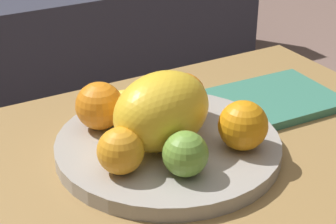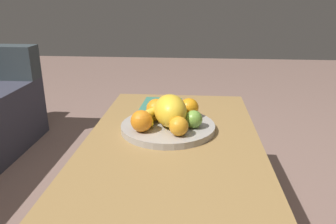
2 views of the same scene
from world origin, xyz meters
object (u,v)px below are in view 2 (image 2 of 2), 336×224
at_px(fruit_bowl, 168,127).
at_px(orange_right, 156,109).
at_px(melon_large_front, 170,111).
at_px(banana_bunch, 149,117).
at_px(coffee_table, 173,147).
at_px(orange_front, 179,126).
at_px(magazine, 161,107).
at_px(apple_front, 194,119).
at_px(orange_back, 189,108).
at_px(orange_left, 141,121).

xyz_separation_m(fruit_bowl, orange_right, (0.06, 0.05, 0.05)).
height_order(melon_large_front, banana_bunch, melon_large_front).
xyz_separation_m(melon_large_front, banana_bunch, (0.02, 0.09, -0.04)).
bearing_deg(melon_large_front, coffee_table, -162.43).
distance_m(orange_front, magazine, 0.38).
xyz_separation_m(orange_right, apple_front, (-0.08, -0.15, -0.01)).
height_order(coffee_table, melon_large_front, melon_large_front).
xyz_separation_m(orange_front, orange_back, (0.20, -0.03, 0.00)).
distance_m(orange_right, magazine, 0.21).
bearing_deg(orange_left, apple_front, -74.93).
xyz_separation_m(coffee_table, banana_bunch, (0.06, 0.10, 0.10)).
xyz_separation_m(melon_large_front, orange_right, (0.07, 0.06, -0.02)).
bearing_deg(banana_bunch, fruit_bowl, -95.10).
xyz_separation_m(orange_front, banana_bunch, (0.11, 0.12, -0.01)).
bearing_deg(orange_back, orange_front, 170.57).
height_order(apple_front, magazine, apple_front).
height_order(apple_front, banana_bunch, apple_front).
bearing_deg(apple_front, magazine, 28.46).
distance_m(melon_large_front, orange_right, 0.10).
xyz_separation_m(melon_large_front, orange_left, (-0.06, 0.10, -0.02)).
height_order(orange_front, apple_front, orange_front).
bearing_deg(orange_right, orange_back, -76.28).
distance_m(apple_front, banana_bunch, 0.18).
height_order(orange_front, orange_left, orange_left).
relative_size(orange_left, orange_back, 1.02).
bearing_deg(apple_front, fruit_bowl, 74.46).
bearing_deg(orange_front, orange_right, 31.21).
relative_size(coffee_table, orange_back, 13.69).
distance_m(coffee_table, orange_left, 0.16).
height_order(coffee_table, orange_back, orange_back).
distance_m(melon_large_front, banana_bunch, 0.09).
relative_size(fruit_bowl, banana_bunch, 2.32).
relative_size(orange_right, banana_bunch, 0.52).
bearing_deg(orange_front, fruit_bowl, 23.94).
xyz_separation_m(coffee_table, apple_front, (0.03, -0.08, 0.10)).
relative_size(melon_large_front, magazine, 0.68).
xyz_separation_m(orange_back, magazine, (0.17, 0.13, -0.06)).
height_order(fruit_bowl, melon_large_front, melon_large_front).
height_order(melon_large_front, orange_left, melon_large_front).
bearing_deg(orange_left, fruit_bowl, -49.18).
xyz_separation_m(coffee_table, orange_front, (-0.05, -0.02, 0.11)).
bearing_deg(magazine, apple_front, -149.49).
relative_size(apple_front, banana_bunch, 0.43).
bearing_deg(orange_right, orange_left, 163.75).
distance_m(orange_back, apple_front, 0.12).
xyz_separation_m(coffee_table, orange_left, (-0.02, 0.12, 0.11)).
relative_size(orange_left, apple_front, 1.19).
height_order(coffee_table, orange_left, orange_left).
relative_size(fruit_bowl, magazine, 1.47).
height_order(melon_large_front, orange_right, melon_large_front).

